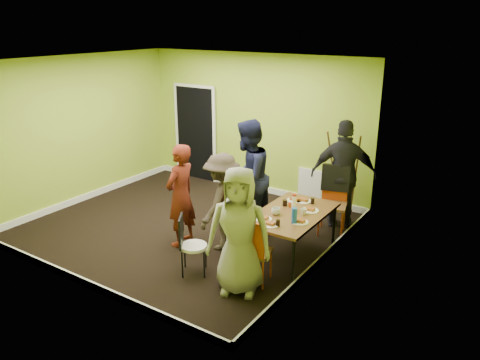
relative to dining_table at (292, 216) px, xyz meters
The scene contains 28 objects.
ground 2.17m from the dining_table, behind, with size 5.00×5.00×0.00m, color black.
room_walls 2.10m from the dining_table, behind, with size 5.04×4.54×2.82m.
dining_table is the anchor object (origin of this frame).
chair_left_far 0.98m from the dining_table, 160.59° to the left, with size 0.49×0.49×0.90m.
chair_left_near 0.80m from the dining_table, 164.05° to the right, with size 0.57×0.57×1.08m.
chair_back_end 1.37m from the dining_table, 85.75° to the left, with size 0.57×0.64×1.12m.
chair_front_end 0.91m from the dining_table, 96.31° to the right, with size 0.46×0.46×0.94m.
chair_bentwood 1.52m from the dining_table, 131.66° to the right, with size 0.46×0.46×0.86m.
easel 1.91m from the dining_table, 89.40° to the left, with size 0.63×0.59×1.57m.
plate_near_left 0.49m from the dining_table, 112.17° to the left, with size 0.24×0.24×0.01m, color white.
plate_near_right 0.49m from the dining_table, 116.42° to the right, with size 0.24×0.24×0.01m, color white.
plate_far_back 0.50m from the dining_table, 96.31° to the left, with size 0.24×0.24×0.01m, color white.
plate_far_front 0.56m from the dining_table, 94.75° to the right, with size 0.24×0.24×0.01m, color white.
plate_wall_back 0.28m from the dining_table, 47.13° to the left, with size 0.26×0.26×0.01m, color white.
plate_wall_front 0.36m from the dining_table, 44.77° to the right, with size 0.24×0.24×0.01m, color white.
thermos 0.19m from the dining_table, 99.86° to the left, with size 0.06×0.06×0.23m, color white.
blue_bottle 0.41m from the dining_table, 58.19° to the right, with size 0.08×0.08×0.22m, color #174BB3.
orange_bottle 0.23m from the dining_table, 125.93° to the left, with size 0.04×0.04×0.07m, color #C04512.
glass_mid 0.30m from the dining_table, 139.32° to the left, with size 0.07×0.07×0.09m, color black.
glass_back 0.50m from the dining_table, 78.26° to the left, with size 0.06×0.06×0.09m, color black.
glass_front 0.54m from the dining_table, 83.51° to the right, with size 0.06×0.06×0.09m, color black.
cup_a 0.27m from the dining_table, 131.05° to the right, with size 0.13×0.13×0.10m, color white.
cup_b 0.20m from the dining_table, 11.07° to the left, with size 0.09×0.09×0.09m, color white.
person_standing 1.75m from the dining_table, 163.99° to the right, with size 0.60×0.39×1.63m, color #53180E.
person_left_far 1.19m from the dining_table, 155.81° to the left, with size 0.93×0.72×1.91m, color #141632.
person_left_near 1.10m from the dining_table, 167.75° to the right, with size 0.98×0.57×1.52m, color #312821.
person_back_end 1.59m from the dining_table, 83.94° to the left, with size 1.09×0.45×1.86m, color black.
person_front_end 1.15m from the dining_table, 98.81° to the right, with size 0.83×0.54×1.70m, color gray.
Camera 1 is at (4.84, -5.67, 3.38)m, focal length 35.00 mm.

